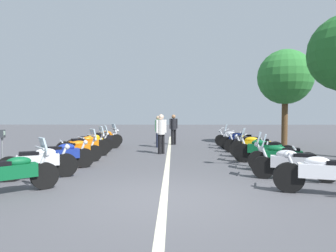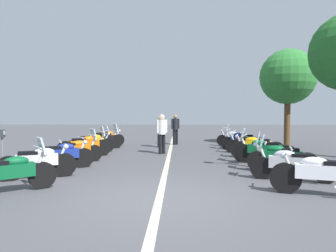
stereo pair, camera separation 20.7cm
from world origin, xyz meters
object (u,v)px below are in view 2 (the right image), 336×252
at_px(motorcycle_left_row_5, 92,142).
at_px(motorcycle_right_row_1, 291,163).
at_px(bystander_2, 175,127).
at_px(motorcycle_left_row_7, 106,138).
at_px(motorcycle_right_row_2, 281,157).
at_px(motorcycle_left_row_3, 75,150).
at_px(motorcycle_left_row_6, 103,139).
at_px(motorcycle_right_row_5, 247,143).
at_px(motorcycle_right_row_3, 264,150).
at_px(traffic_cone_0, 45,154).
at_px(motorcycle_right_row_7, 235,138).
at_px(motorcycle_left_row_0, 9,172).
at_px(motorcycle_right_row_6, 242,140).
at_px(motorcycle_left_row_2, 61,155).
at_px(motorcycle_left_row_4, 85,145).
at_px(parking_meter, 2,143).
at_px(bystander_0, 162,131).
at_px(roadside_tree_0, 288,77).
at_px(motorcycle_right_row_4, 256,146).
at_px(bystander_1, 160,129).
at_px(motorcycle_left_row_1, 38,161).
at_px(motorcycle_right_row_0, 323,174).

relative_size(motorcycle_left_row_5, motorcycle_right_row_1, 0.95).
bearing_deg(bystander_2, motorcycle_left_row_7, 69.23).
bearing_deg(motorcycle_right_row_2, motorcycle_left_row_7, -31.49).
relative_size(motorcycle_left_row_3, motorcycle_left_row_6, 0.98).
bearing_deg(motorcycle_right_row_5, motorcycle_right_row_3, 108.84).
height_order(motorcycle_right_row_1, traffic_cone_0, motorcycle_right_row_1).
distance_m(motorcycle_right_row_3, motorcycle_right_row_7, 5.36).
height_order(motorcycle_left_row_0, motorcycle_right_row_6, motorcycle_left_row_0).
bearing_deg(motorcycle_right_row_5, motorcycle_left_row_2, 50.46).
xyz_separation_m(motorcycle_left_row_2, motorcycle_left_row_4, (2.68, 0.07, 0.02)).
bearing_deg(motorcycle_left_row_2, parking_meter, 179.84).
height_order(motorcycle_right_row_7, bystander_0, bystander_0).
height_order(motorcycle_left_row_5, roadside_tree_0, roadside_tree_0).
distance_m(motorcycle_left_row_0, motorcycle_right_row_4, 8.67).
height_order(motorcycle_left_row_3, roadside_tree_0, roadside_tree_0).
height_order(motorcycle_left_row_7, motorcycle_right_row_4, motorcycle_right_row_4).
bearing_deg(motorcycle_left_row_0, bystander_1, 33.29).
distance_m(motorcycle_left_row_2, motorcycle_right_row_2, 6.72).
bearing_deg(motorcycle_left_row_2, motorcycle_left_row_1, -128.40).
relative_size(motorcycle_left_row_1, motorcycle_left_row_7, 1.00).
height_order(motorcycle_left_row_3, motorcycle_left_row_4, motorcycle_left_row_4).
xyz_separation_m(bystander_0, bystander_1, (2.51, 0.25, -0.05)).
relative_size(motorcycle_right_row_1, parking_meter, 1.59).
xyz_separation_m(motorcycle_right_row_0, motorcycle_right_row_5, (6.73, 0.05, -0.02)).
relative_size(motorcycle_left_row_2, motorcycle_right_row_3, 0.88).
bearing_deg(motorcycle_left_row_5, bystander_1, 10.81).
bearing_deg(motorcycle_left_row_0, parking_meter, 84.20).
height_order(motorcycle_right_row_5, roadside_tree_0, roadside_tree_0).
height_order(motorcycle_left_row_0, motorcycle_left_row_6, motorcycle_left_row_6).
distance_m(motorcycle_right_row_0, motorcycle_right_row_5, 6.73).
bearing_deg(motorcycle_right_row_3, bystander_0, -12.59).
height_order(motorcycle_right_row_3, bystander_0, bystander_0).
xyz_separation_m(motorcycle_left_row_4, motorcycle_right_row_3, (-1.38, -6.69, -0.00)).
bearing_deg(motorcycle_right_row_4, motorcycle_left_row_4, 12.44).
bearing_deg(motorcycle_right_row_7, motorcycle_right_row_5, 111.45).
bearing_deg(motorcycle_right_row_3, parking_meter, 36.03).
distance_m(motorcycle_right_row_0, bystander_0, 7.49).
bearing_deg(motorcycle_left_row_2, motorcycle_left_row_0, -124.66).
height_order(motorcycle_right_row_2, motorcycle_right_row_7, motorcycle_right_row_2).
height_order(motorcycle_left_row_4, motorcycle_right_row_4, motorcycle_left_row_4).
distance_m(motorcycle_left_row_7, motorcycle_right_row_1, 10.44).
bearing_deg(motorcycle_left_row_0, bystander_0, 25.51).
bearing_deg(motorcycle_left_row_7, motorcycle_right_row_5, -49.77).
bearing_deg(motorcycle_right_row_2, motorcycle_left_row_1, 22.24).
xyz_separation_m(motorcycle_left_row_1, motorcycle_left_row_4, (3.97, -0.03, 0.02)).
relative_size(motorcycle_right_row_6, roadside_tree_0, 0.40).
height_order(motorcycle_left_row_1, motorcycle_right_row_4, motorcycle_right_row_4).
distance_m(motorcycle_left_row_0, motorcycle_left_row_6, 8.13).
bearing_deg(motorcycle_right_row_3, bystander_2, -42.65).
bearing_deg(motorcycle_left_row_6, motorcycle_right_row_6, -35.01).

